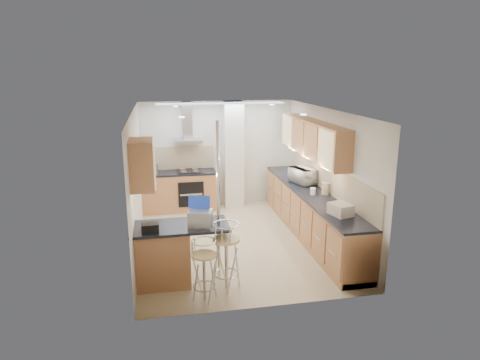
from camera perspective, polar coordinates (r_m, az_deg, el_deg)
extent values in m
plane|color=tan|center=(8.34, -0.59, -8.10)|extent=(4.80, 4.80, 0.00)
cube|color=silver|center=(10.26, -3.03, 3.53)|extent=(3.60, 0.04, 2.50)
cube|color=silver|center=(5.70, 3.77, -5.69)|extent=(3.60, 0.04, 2.50)
cube|color=silver|center=(7.83, -13.67, -0.40)|extent=(0.04, 4.80, 2.50)
cube|color=silver|center=(8.45, 11.49, 0.81)|extent=(0.04, 4.80, 2.50)
cube|color=white|center=(7.73, -0.63, 9.25)|extent=(3.60, 4.80, 0.02)
cube|color=#BB794B|center=(8.62, 9.65, 5.46)|extent=(0.34, 3.00, 0.72)
cube|color=#BB794B|center=(6.37, -12.96, 2.04)|extent=(0.34, 0.62, 0.72)
cube|color=beige|center=(8.46, 11.38, 0.35)|extent=(0.03, 4.40, 0.56)
cube|color=beige|center=(10.17, -8.33, 2.89)|extent=(1.70, 0.03, 0.56)
cube|color=silver|center=(10.12, -0.91, 3.39)|extent=(0.45, 0.40, 2.50)
cube|color=#B4B7B9|center=(9.87, -6.90, 5.19)|extent=(0.62, 0.48, 0.08)
cube|color=#B4B7B9|center=(9.95, -7.04, 7.81)|extent=(0.22, 0.20, 0.88)
cylinder|color=silver|center=(6.49, -2.90, -3.13)|extent=(0.05, 0.05, 2.50)
cube|color=black|center=(9.79, -6.53, -1.93)|extent=(0.58, 0.02, 0.58)
cube|color=black|center=(9.96, -6.76, 1.19)|extent=(0.58, 0.50, 0.02)
cube|color=tan|center=(9.50, -2.62, 10.16)|extent=(2.80, 0.35, 0.02)
cube|color=#BB794B|center=(8.57, 9.36, -4.54)|extent=(0.60, 4.40, 0.88)
cube|color=black|center=(8.43, 9.48, -1.59)|extent=(0.63, 4.40, 0.04)
cube|color=#BB794B|center=(10.07, -8.09, -1.56)|extent=(1.70, 0.60, 0.88)
cube|color=black|center=(9.95, -8.19, 0.99)|extent=(1.70, 0.63, 0.04)
cube|color=#BB794B|center=(6.73, -7.92, -9.90)|extent=(1.35, 0.62, 0.90)
cube|color=black|center=(6.54, -8.06, -6.16)|extent=(1.47, 0.72, 0.04)
imported|color=white|center=(8.92, 8.50, 0.57)|extent=(0.56, 0.67, 0.32)
cube|color=#A4A8AC|center=(6.44, -5.32, -5.11)|extent=(0.40, 0.34, 0.24)
cube|color=black|center=(6.32, -11.92, -6.28)|extent=(0.26, 0.19, 0.13)
cylinder|color=beige|center=(9.19, 8.46, 0.50)|extent=(0.15, 0.15, 0.17)
cylinder|color=beige|center=(8.98, 8.81, 0.03)|extent=(0.14, 0.14, 0.14)
cylinder|color=#B0A88D|center=(8.22, 11.32, -1.13)|extent=(0.17, 0.17, 0.22)
cylinder|color=white|center=(8.17, 9.69, -1.49)|extent=(0.11, 0.11, 0.13)
cube|color=beige|center=(7.13, 13.27, -3.84)|extent=(0.37, 0.42, 0.19)
cylinder|color=#B4B7B9|center=(9.80, -11.32, 1.43)|extent=(0.16, 0.16, 0.23)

